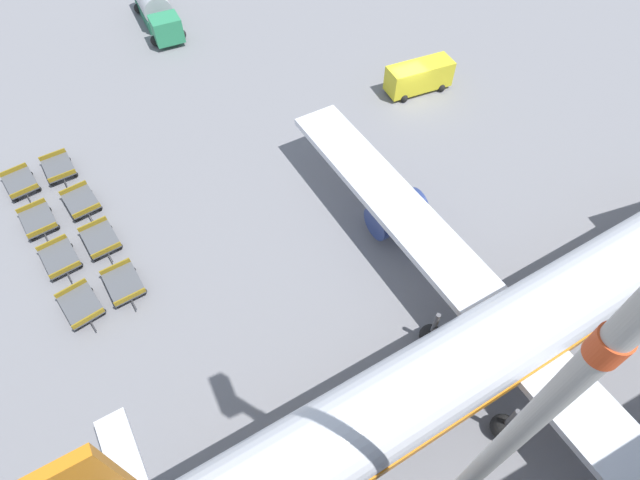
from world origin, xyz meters
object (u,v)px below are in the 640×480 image
service_van (419,76)px  baggage_dolly_row_near_col_d (81,306)px  baggage_dolly_row_mid_a_col_b (81,202)px  airplane (533,320)px  baggage_dolly_row_near_col_b (38,221)px  baggage_dolly_row_mid_a_col_a (59,168)px  fuel_tanker_primary (155,9)px  apron_light_mast (519,431)px  baggage_dolly_row_near_col_c (60,259)px  baggage_dolly_row_mid_a_col_c (101,240)px  baggage_dolly_row_near_col_a (21,183)px  baggage_dolly_row_mid_a_col_d (124,284)px

service_van → baggage_dolly_row_near_col_d: size_ratio=1.60×
baggage_dolly_row_near_col_d → baggage_dolly_row_mid_a_col_b: 7.93m
airplane → baggage_dolly_row_near_col_d: size_ratio=12.89×
baggage_dolly_row_near_col_b → baggage_dolly_row_mid_a_col_a: same height
baggage_dolly_row_near_col_b → airplane: bearing=45.8°
fuel_tanker_primary → apron_light_mast: apron_light_mast is taller
service_van → baggage_dolly_row_near_col_d: bearing=-72.9°
baggage_dolly_row_near_col_b → baggage_dolly_row_near_col_c: (3.62, 0.72, 0.00)m
baggage_dolly_row_near_col_b → baggage_dolly_row_mid_a_col_a: (-4.23, 1.90, 0.00)m
baggage_dolly_row_near_col_c → baggage_dolly_row_mid_a_col_c: bearing=98.0°
fuel_tanker_primary → baggage_dolly_row_mid_a_col_a: (16.17, -11.34, -0.86)m
fuel_tanker_primary → baggage_dolly_row_near_col_d: size_ratio=2.59×
baggage_dolly_row_near_col_a → baggage_dolly_row_near_col_d: size_ratio=1.00×
fuel_tanker_primary → service_van: size_ratio=1.62×
airplane → baggage_dolly_row_mid_a_col_b: (-20.49, -18.03, -3.08)m
airplane → baggage_dolly_row_near_col_a: bearing=-138.4°
baggage_dolly_row_mid_a_col_b → apron_light_mast: bearing=21.1°
fuel_tanker_primary → baggage_dolly_row_mid_a_col_a: size_ratio=2.63×
baggage_dolly_row_mid_a_col_a → baggage_dolly_row_mid_a_col_c: 7.61m
fuel_tanker_primary → baggage_dolly_row_near_col_b: bearing=-33.0°
baggage_dolly_row_mid_a_col_a → baggage_dolly_row_mid_a_col_b: 3.93m
baggage_dolly_row_near_col_a → apron_light_mast: bearing=24.3°
service_van → apron_light_mast: (25.70, -16.61, 11.63)m
baggage_dolly_row_near_col_b → baggage_dolly_row_near_col_d: 7.51m
fuel_tanker_primary → baggage_dolly_row_mid_a_col_b: (20.02, -10.55, -0.86)m
service_van → airplane: bearing=-21.1°
airplane → baggage_dolly_row_near_col_a: size_ratio=12.92×
baggage_dolly_row_near_col_c → baggage_dolly_row_near_col_a: bearing=-170.1°
baggage_dolly_row_near_col_d → baggage_dolly_row_mid_a_col_a: (-11.65, 0.67, 0.00)m
baggage_dolly_row_near_col_c → baggage_dolly_row_mid_a_col_a: (-7.85, 1.18, 0.00)m
baggage_dolly_row_mid_a_col_d → baggage_dolly_row_near_col_a: bearing=-158.8°
service_van → baggage_dolly_row_mid_a_col_c: size_ratio=1.61×
baggage_dolly_row_mid_a_col_c → baggage_dolly_row_near_col_b: bearing=-136.1°
apron_light_mast → baggage_dolly_row_near_col_c: bearing=-151.1°
service_van → baggage_dolly_row_near_col_c: bearing=-80.5°
airplane → apron_light_mast: (4.47, -8.42, 9.29)m
baggage_dolly_row_near_col_b → baggage_dolly_row_mid_a_col_b: (-0.38, 2.69, 0.00)m
service_van → apron_light_mast: bearing=-32.9°
service_van → baggage_dolly_row_near_col_c: size_ratio=1.60×
fuel_tanker_primary → baggage_dolly_row_mid_a_col_c: (23.68, -10.08, -0.86)m
fuel_tanker_primary → baggage_dolly_row_mid_a_col_d: 29.11m
fuel_tanker_primary → baggage_dolly_row_mid_a_col_c: bearing=-23.1°
baggage_dolly_row_near_col_c → baggage_dolly_row_mid_a_col_c: (-0.34, 2.43, 0.00)m
airplane → baggage_dolly_row_near_col_a: airplane is taller
airplane → apron_light_mast: bearing=-62.0°
baggage_dolly_row_mid_a_col_d → baggage_dolly_row_mid_a_col_b: bearing=-172.6°
airplane → baggage_dolly_row_mid_a_col_c: bearing=-133.8°
fuel_tanker_primary → baggage_dolly_row_near_col_a: (16.51, -13.83, -0.86)m
baggage_dolly_row_near_col_a → baggage_dolly_row_near_col_c: size_ratio=1.00×
baggage_dolly_row_near_col_a → baggage_dolly_row_mid_a_col_c: (7.17, 3.75, 0.00)m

